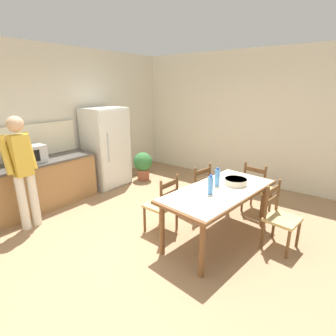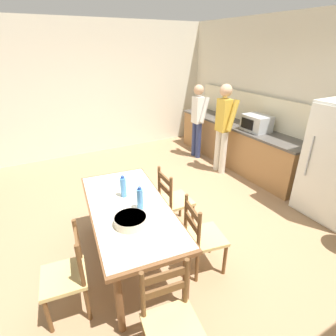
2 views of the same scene
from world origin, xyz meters
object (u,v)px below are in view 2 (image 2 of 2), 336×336
at_px(person_at_sink, 198,118).
at_px(chair_side_far_left, 174,200).
at_px(dining_table, 129,213).
at_px(person_at_counter, 223,125).
at_px(serving_bowl, 131,220).
at_px(chair_head_end, 171,323).
at_px(chair_side_far_right, 202,237).
at_px(bottle_off_centre, 140,199).
at_px(bottle_near_centre, 123,187).
at_px(microwave, 257,123).
at_px(chair_side_near_right, 68,275).

bearing_deg(person_at_sink, chair_side_far_left, -130.85).
distance_m(dining_table, person_at_counter, 2.92).
relative_size(serving_bowl, chair_head_end, 0.35).
bearing_deg(chair_side_far_right, bottle_off_centre, 66.92).
xyz_separation_m(dining_table, bottle_off_centre, (0.10, 0.09, 0.21)).
bearing_deg(chair_head_end, dining_table, 91.31).
relative_size(dining_table, bottle_near_centre, 7.04).
relative_size(dining_table, chair_side_far_left, 2.09).
bearing_deg(microwave, person_at_sink, -158.01).
xyz_separation_m(microwave, dining_table, (1.14, -3.02, -0.35)).
bearing_deg(chair_side_near_right, chair_head_end, 42.83).
height_order(dining_table, bottle_near_centre, bottle_near_centre).
distance_m(dining_table, chair_side_far_left, 0.86).
bearing_deg(person_at_sink, person_at_counter, -91.24).
height_order(bottle_near_centre, serving_bowl, bottle_near_centre).
xyz_separation_m(serving_bowl, person_at_counter, (-1.79, 2.60, 0.16)).
height_order(bottle_off_centre, chair_head_end, bottle_off_centre).
bearing_deg(chair_side_near_right, chair_side_far_left, 120.56).
relative_size(bottle_off_centre, chair_side_far_left, 0.30).
relative_size(microwave, bottle_off_centre, 1.85).
bearing_deg(bottle_off_centre, bottle_near_centre, -167.93).
bearing_deg(chair_side_far_left, chair_side_near_right, 115.77).
bearing_deg(dining_table, person_at_sink, 133.25).
bearing_deg(chair_side_near_right, bottle_off_centre, 112.06).
bearing_deg(person_at_sink, microwave, -68.01).
relative_size(person_at_sink, person_at_counter, 0.93).
bearing_deg(bottle_near_centre, chair_side_near_right, -54.47).
bearing_deg(dining_table, serving_bowl, -17.47).
xyz_separation_m(chair_side_near_right, person_at_sink, (-2.70, 3.28, 0.47)).
xyz_separation_m(serving_bowl, chair_head_end, (0.89, -0.03, -0.38)).
bearing_deg(dining_table, chair_side_far_right, 54.08).
distance_m(chair_head_end, person_at_sink, 4.47).
xyz_separation_m(bottle_near_centre, serving_bowl, (0.54, -0.12, -0.07)).
bearing_deg(person_at_counter, bottle_off_centre, -146.71).
height_order(dining_table, chair_side_near_right, chair_side_near_right).
height_order(microwave, bottle_off_centre, microwave).
xyz_separation_m(dining_table, person_at_sink, (-2.37, 2.52, 0.23)).
bearing_deg(bottle_near_centre, bottle_off_centre, 12.07).
xyz_separation_m(chair_head_end, person_at_counter, (-2.68, 2.63, 0.54)).
distance_m(microwave, person_at_sink, 1.34).
xyz_separation_m(serving_bowl, chair_side_far_right, (0.17, 0.76, -0.38)).
relative_size(bottle_near_centre, chair_side_far_right, 0.30).
bearing_deg(person_at_counter, microwave, -33.38).
xyz_separation_m(chair_head_end, person_at_sink, (-3.57, 2.65, 0.47)).
bearing_deg(bottle_near_centre, person_at_counter, 116.82).
xyz_separation_m(bottle_near_centre, chair_side_near_right, (0.56, -0.78, -0.46)).
distance_m(bottle_near_centre, chair_side_far_left, 0.87).
distance_m(chair_side_far_right, chair_side_far_left, 0.81).
bearing_deg(person_at_counter, chair_side_far_right, -133.15).
relative_size(bottle_near_centre, person_at_counter, 0.15).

